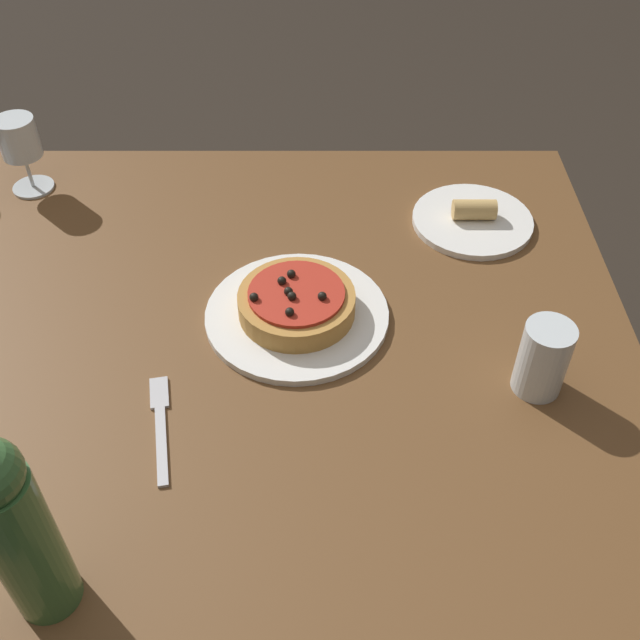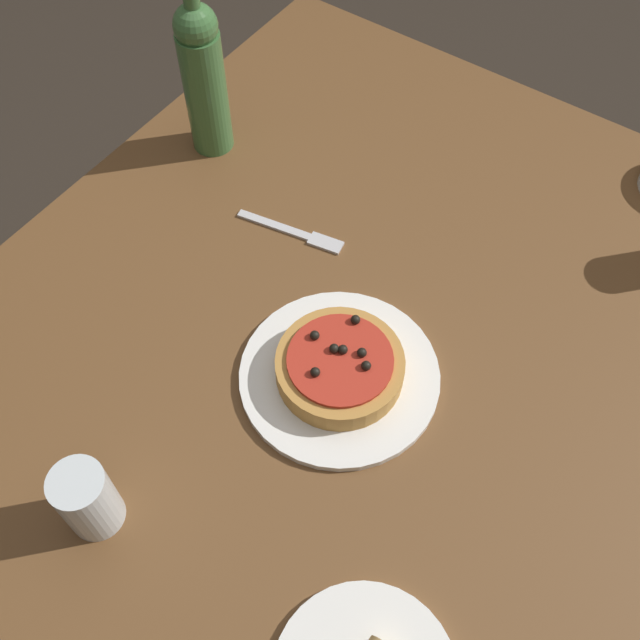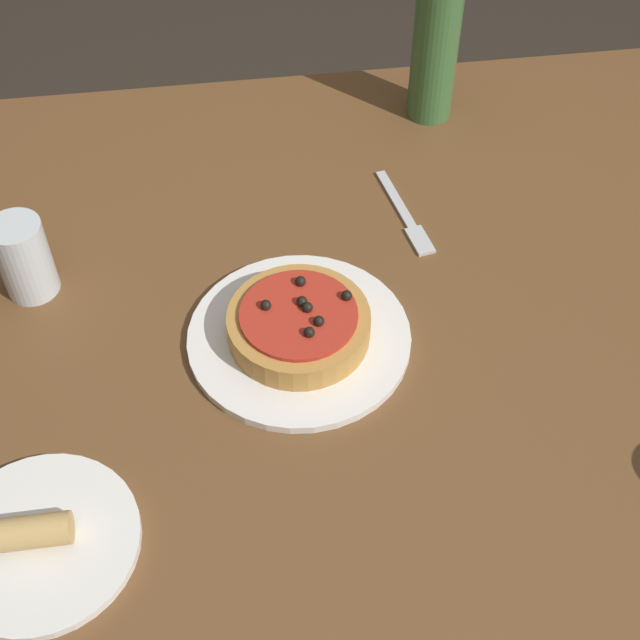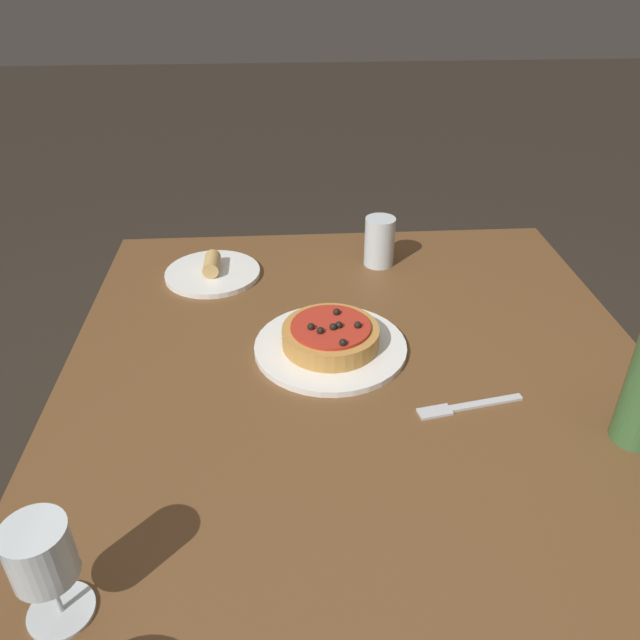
{
  "view_description": "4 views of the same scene",
  "coord_description": "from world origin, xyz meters",
  "px_view_note": "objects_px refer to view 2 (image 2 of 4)",
  "views": [
    {
      "loc": [
        0.14,
        -0.8,
        1.52
      ],
      "look_at": [
        0.14,
        0.02,
        0.72
      ],
      "focal_mm": 42.0,
      "sensor_mm": 36.0,
      "label": 1
    },
    {
      "loc": [
        0.55,
        0.33,
        1.65
      ],
      "look_at": [
        0.09,
        0.0,
        0.79
      ],
      "focal_mm": 42.0,
      "sensor_mm": 36.0,
      "label": 2
    },
    {
      "loc": [
        0.18,
        0.78,
        1.59
      ],
      "look_at": [
        0.08,
        0.05,
        0.73
      ],
      "focal_mm": 50.0,
      "sensor_mm": 36.0,
      "label": 3
    },
    {
      "loc": [
        -0.86,
        0.13,
        1.38
      ],
      "look_at": [
        0.16,
        0.07,
        0.73
      ],
      "focal_mm": 35.0,
      "sensor_mm": 36.0,
      "label": 4
    }
  ],
  "objects_px": {
    "dinner_plate": "(339,376)",
    "fork": "(297,233)",
    "dining_table": "(350,338)",
    "wine_bottle": "(203,75)",
    "pizza": "(340,366)",
    "water_cup": "(87,499)"
  },
  "relations": [
    {
      "from": "dinner_plate",
      "to": "water_cup",
      "type": "height_order",
      "value": "water_cup"
    },
    {
      "from": "dining_table",
      "to": "fork",
      "type": "height_order",
      "value": "fork"
    },
    {
      "from": "fork",
      "to": "pizza",
      "type": "bearing_deg",
      "value": -51.96
    },
    {
      "from": "water_cup",
      "to": "fork",
      "type": "distance_m",
      "value": 0.54
    },
    {
      "from": "dining_table",
      "to": "pizza",
      "type": "distance_m",
      "value": 0.16
    },
    {
      "from": "dinner_plate",
      "to": "pizza",
      "type": "height_order",
      "value": "pizza"
    },
    {
      "from": "pizza",
      "to": "fork",
      "type": "distance_m",
      "value": 0.28
    },
    {
      "from": "water_cup",
      "to": "fork",
      "type": "bearing_deg",
      "value": -172.85
    },
    {
      "from": "pizza",
      "to": "fork",
      "type": "height_order",
      "value": "pizza"
    },
    {
      "from": "wine_bottle",
      "to": "water_cup",
      "type": "distance_m",
      "value": 0.7
    },
    {
      "from": "water_cup",
      "to": "dinner_plate",
      "type": "bearing_deg",
      "value": 157.7
    },
    {
      "from": "dining_table",
      "to": "wine_bottle",
      "type": "height_order",
      "value": "wine_bottle"
    },
    {
      "from": "dinner_plate",
      "to": "fork",
      "type": "relative_size",
      "value": 1.55
    },
    {
      "from": "wine_bottle",
      "to": "fork",
      "type": "relative_size",
      "value": 1.83
    },
    {
      "from": "dining_table",
      "to": "wine_bottle",
      "type": "distance_m",
      "value": 0.49
    },
    {
      "from": "dining_table",
      "to": "pizza",
      "type": "bearing_deg",
      "value": 25.06
    },
    {
      "from": "dining_table",
      "to": "dinner_plate",
      "type": "height_order",
      "value": "dinner_plate"
    },
    {
      "from": "pizza",
      "to": "wine_bottle",
      "type": "bearing_deg",
      "value": -120.71
    },
    {
      "from": "pizza",
      "to": "water_cup",
      "type": "bearing_deg",
      "value": -22.27
    },
    {
      "from": "dinner_plate",
      "to": "fork",
      "type": "bearing_deg",
      "value": -131.35
    },
    {
      "from": "dinner_plate",
      "to": "fork",
      "type": "height_order",
      "value": "dinner_plate"
    },
    {
      "from": "dining_table",
      "to": "water_cup",
      "type": "distance_m",
      "value": 0.48
    }
  ]
}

